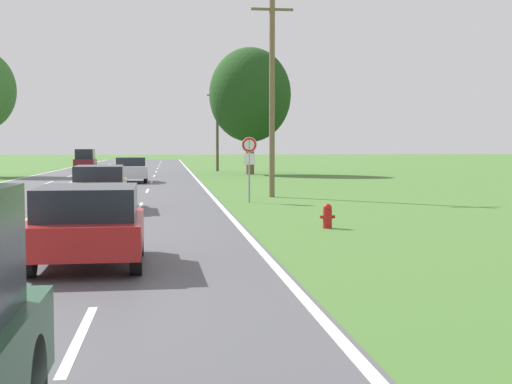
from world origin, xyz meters
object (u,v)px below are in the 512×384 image
traffic_sign (249,153)px  tree_mid_treeline (250,95)px  fire_hydrant (327,216)px  car_champagne_hatchback_mid_near (100,186)px  car_red_hatchback_approaching (88,223)px  car_maroon_van_receding (85,159)px  car_silver_sedan_mid_far (131,169)px

traffic_sign → tree_mid_treeline: bearing=83.3°
fire_hydrant → car_champagne_hatchback_mid_near: (-6.50, 6.31, 0.48)m
traffic_sign → car_red_hatchback_approaching: 15.06m
tree_mid_treeline → car_maroon_van_receding: tree_mid_treeline is taller
fire_hydrant → traffic_sign: 9.19m
car_red_hatchback_approaching → car_maroon_van_receding: size_ratio=0.87×
fire_hydrant → car_maroon_van_receding: (-12.20, 52.72, 0.65)m
car_champagne_hatchback_mid_near → tree_mid_treeline: bearing=161.4°
car_champagne_hatchback_mid_near → car_maroon_van_receding: (-5.70, 46.41, 0.17)m
car_champagne_hatchback_mid_near → car_maroon_van_receding: bearing=-175.7°
fire_hydrant → car_champagne_hatchback_mid_near: bearing=135.9°
traffic_sign → car_silver_sedan_mid_far: bearing=108.1°
car_red_hatchback_approaching → car_silver_sedan_mid_far: size_ratio=0.82×
fire_hydrant → car_red_hatchback_approaching: (-5.62, -5.31, 0.45)m
car_maroon_van_receding → car_silver_sedan_mid_far: bearing=-169.1°
car_silver_sedan_mid_far → car_champagne_hatchback_mid_near: bearing=-1.4°
tree_mid_treeline → car_maroon_van_receding: bearing=132.5°
car_maroon_van_receding → fire_hydrant: bearing=-168.1°
tree_mid_treeline → car_silver_sedan_mid_far: 15.46m
traffic_sign → car_champagne_hatchback_mid_near: size_ratio=0.62×
fire_hydrant → traffic_sign: (-1.06, 8.99, 1.58)m
fire_hydrant → car_maroon_van_receding: size_ratio=0.16×
fire_hydrant → car_maroon_van_receding: car_maroon_van_receding is taller
car_maroon_van_receding → car_red_hatchback_approaching: bearing=-174.7°
car_silver_sedan_mid_far → tree_mid_treeline: bearing=142.4°
car_silver_sedan_mid_far → fire_hydrant: bearing=13.1°
car_red_hatchback_approaching → car_champagne_hatchback_mid_near: (-0.88, 11.62, 0.03)m
traffic_sign → car_champagne_hatchback_mid_near: 6.17m
traffic_sign → tree_mid_treeline: size_ratio=0.26×
tree_mid_treeline → car_maroon_van_receding: 21.94m
car_champagne_hatchback_mid_near → fire_hydrant: bearing=43.2°
car_red_hatchback_approaching → car_champagne_hatchback_mid_near: bearing=-176.9°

